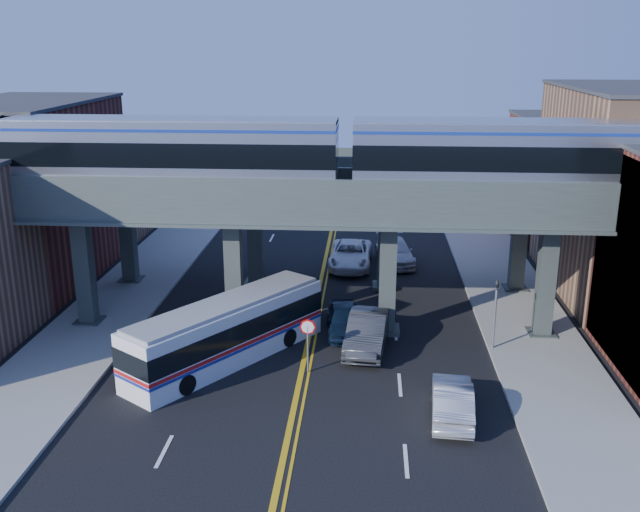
{
  "coord_description": "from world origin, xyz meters",
  "views": [
    {
      "loc": [
        2.94,
        -26.88,
        14.74
      ],
      "look_at": [
        0.67,
        5.71,
        4.8
      ],
      "focal_mm": 40.0,
      "sensor_mm": 36.0,
      "label": 1
    }
  ],
  "objects_px": {
    "transit_bus": "(227,332)",
    "car_lane_a": "(344,319)",
    "car_lane_b": "(367,332)",
    "transit_train": "(173,151)",
    "car_lane_d": "(395,251)",
    "car_parked_curb": "(452,400)",
    "car_lane_c": "(351,254)",
    "stop_sign": "(308,337)",
    "traffic_signal": "(495,307)"
  },
  "relations": [
    {
      "from": "transit_bus",
      "to": "car_lane_a",
      "type": "bearing_deg",
      "value": -19.83
    },
    {
      "from": "car_lane_b",
      "to": "transit_bus",
      "type": "bearing_deg",
      "value": -158.35
    },
    {
      "from": "transit_train",
      "to": "car_lane_d",
      "type": "relative_size",
      "value": 9.26
    },
    {
      "from": "transit_bus",
      "to": "car_lane_b",
      "type": "height_order",
      "value": "transit_bus"
    },
    {
      "from": "transit_bus",
      "to": "car_parked_curb",
      "type": "distance_m",
      "value": 11.16
    },
    {
      "from": "car_lane_a",
      "to": "car_parked_curb",
      "type": "bearing_deg",
      "value": -65.75
    },
    {
      "from": "car_lane_a",
      "to": "car_lane_c",
      "type": "distance_m",
      "value": 11.56
    },
    {
      "from": "car_lane_a",
      "to": "car_lane_d",
      "type": "xyz_separation_m",
      "value": [
        3.01,
        12.57,
        0.04
      ]
    },
    {
      "from": "transit_train",
      "to": "car_lane_b",
      "type": "xyz_separation_m",
      "value": [
        9.86,
        -2.13,
        -8.53
      ]
    },
    {
      "from": "stop_sign",
      "to": "transit_bus",
      "type": "relative_size",
      "value": 0.25
    },
    {
      "from": "car_lane_c",
      "to": "car_parked_curb",
      "type": "relative_size",
      "value": 1.28
    },
    {
      "from": "car_lane_c",
      "to": "car_lane_d",
      "type": "bearing_deg",
      "value": 20.31
    },
    {
      "from": "transit_train",
      "to": "car_lane_d",
      "type": "distance_m",
      "value": 19.0
    },
    {
      "from": "stop_sign",
      "to": "car_lane_c",
      "type": "bearing_deg",
      "value": 84.74
    },
    {
      "from": "car_lane_b",
      "to": "transit_train",
      "type": "bearing_deg",
      "value": 173.69
    },
    {
      "from": "stop_sign",
      "to": "traffic_signal",
      "type": "height_order",
      "value": "traffic_signal"
    },
    {
      "from": "stop_sign",
      "to": "car_lane_c",
      "type": "distance_m",
      "value": 16.38
    },
    {
      "from": "transit_bus",
      "to": "transit_train",
      "type": "bearing_deg",
      "value": 74.52
    },
    {
      "from": "car_lane_b",
      "to": "car_lane_c",
      "type": "distance_m",
      "value": 13.47
    },
    {
      "from": "stop_sign",
      "to": "car_lane_c",
      "type": "height_order",
      "value": "stop_sign"
    },
    {
      "from": "car_lane_d",
      "to": "car_parked_curb",
      "type": "relative_size",
      "value": 1.2
    },
    {
      "from": "traffic_signal",
      "to": "car_lane_d",
      "type": "height_order",
      "value": "traffic_signal"
    },
    {
      "from": "stop_sign",
      "to": "car_parked_curb",
      "type": "bearing_deg",
      "value": -30.48
    },
    {
      "from": "transit_train",
      "to": "car_lane_a",
      "type": "height_order",
      "value": "transit_train"
    },
    {
      "from": "car_lane_d",
      "to": "transit_bus",
      "type": "bearing_deg",
      "value": -124.72
    },
    {
      "from": "stop_sign",
      "to": "car_parked_curb",
      "type": "distance_m",
      "value": 7.26
    },
    {
      "from": "transit_train",
      "to": "traffic_signal",
      "type": "height_order",
      "value": "transit_train"
    },
    {
      "from": "traffic_signal",
      "to": "car_lane_b",
      "type": "bearing_deg",
      "value": -178.75
    },
    {
      "from": "car_parked_curb",
      "to": "car_lane_a",
      "type": "bearing_deg",
      "value": -56.15
    },
    {
      "from": "transit_bus",
      "to": "traffic_signal",
      "type": "bearing_deg",
      "value": -45.39
    },
    {
      "from": "transit_bus",
      "to": "car_lane_b",
      "type": "bearing_deg",
      "value": -38.53
    },
    {
      "from": "traffic_signal",
      "to": "car_lane_a",
      "type": "bearing_deg",
      "value": 166.93
    },
    {
      "from": "traffic_signal",
      "to": "car_lane_a",
      "type": "distance_m",
      "value": 7.75
    },
    {
      "from": "transit_train",
      "to": "transit_bus",
      "type": "distance_m",
      "value": 9.47
    },
    {
      "from": "transit_train",
      "to": "transit_bus",
      "type": "height_order",
      "value": "transit_train"
    },
    {
      "from": "stop_sign",
      "to": "car_lane_a",
      "type": "bearing_deg",
      "value": 72.36
    },
    {
      "from": "car_lane_c",
      "to": "stop_sign",
      "type": "bearing_deg",
      "value": -93.37
    },
    {
      "from": "car_lane_a",
      "to": "car_lane_d",
      "type": "height_order",
      "value": "car_lane_d"
    },
    {
      "from": "car_lane_b",
      "to": "stop_sign",
      "type": "bearing_deg",
      "value": -127.5
    },
    {
      "from": "traffic_signal",
      "to": "car_lane_c",
      "type": "xyz_separation_m",
      "value": [
        -7.4,
        13.28,
        -1.48
      ]
    },
    {
      "from": "stop_sign",
      "to": "car_lane_c",
      "type": "xyz_separation_m",
      "value": [
        1.5,
        16.28,
        -0.94
      ]
    },
    {
      "from": "transit_train",
      "to": "car_lane_a",
      "type": "xyz_separation_m",
      "value": [
        8.65,
        -0.28,
        -8.66
      ]
    },
    {
      "from": "stop_sign",
      "to": "car_lane_a",
      "type": "xyz_separation_m",
      "value": [
        1.5,
        4.72,
        -1.0
      ]
    },
    {
      "from": "transit_train",
      "to": "car_parked_curb",
      "type": "bearing_deg",
      "value": -32.94
    },
    {
      "from": "car_lane_a",
      "to": "car_lane_d",
      "type": "bearing_deg",
      "value": 71.45
    },
    {
      "from": "stop_sign",
      "to": "car_lane_b",
      "type": "distance_m",
      "value": 4.04
    },
    {
      "from": "traffic_signal",
      "to": "car_lane_d",
      "type": "bearing_deg",
      "value": 107.08
    },
    {
      "from": "transit_train",
      "to": "transit_bus",
      "type": "relative_size",
      "value": 4.89
    },
    {
      "from": "transit_bus",
      "to": "car_lane_d",
      "type": "relative_size",
      "value": 1.89
    },
    {
      "from": "car_lane_d",
      "to": "car_parked_curb",
      "type": "distance_m",
      "value": 21.0
    }
  ]
}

